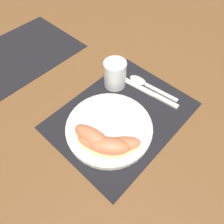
# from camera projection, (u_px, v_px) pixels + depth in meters

# --- Properties ---
(ground_plane) EXTENTS (3.00, 3.00, 0.00)m
(ground_plane) POSITION_uv_depth(u_px,v_px,m) (121.00, 115.00, 0.67)
(ground_plane) COLOR brown
(placemat) EXTENTS (0.42, 0.32, 0.00)m
(placemat) POSITION_uv_depth(u_px,v_px,m) (121.00, 115.00, 0.67)
(placemat) COLOR black
(placemat) RESTS_ON ground_plane
(placemat_far) EXTENTS (0.42, 0.32, 0.00)m
(placemat_far) POSITION_uv_depth(u_px,v_px,m) (20.00, 53.00, 0.84)
(placemat_far) COLOR black
(placemat_far) RESTS_ON ground_plane
(plate) EXTENTS (0.25, 0.25, 0.02)m
(plate) POSITION_uv_depth(u_px,v_px,m) (109.00, 128.00, 0.63)
(plate) COLOR white
(plate) RESTS_ON placemat
(juice_glass) EXTENTS (0.07, 0.07, 0.09)m
(juice_glass) POSITION_uv_depth(u_px,v_px,m) (115.00, 75.00, 0.71)
(juice_glass) COLOR silver
(juice_glass) RESTS_ON placemat
(knife) EXTENTS (0.04, 0.21, 0.01)m
(knife) POSITION_uv_depth(u_px,v_px,m) (150.00, 93.00, 0.71)
(knife) COLOR silver
(knife) RESTS_ON placemat
(spoon) EXTENTS (0.04, 0.18, 0.01)m
(spoon) POSITION_uv_depth(u_px,v_px,m) (144.00, 83.00, 0.74)
(spoon) COLOR silver
(spoon) RESTS_ON placemat
(fork) EXTENTS (0.17, 0.13, 0.00)m
(fork) POSITION_uv_depth(u_px,v_px,m) (108.00, 129.00, 0.61)
(fork) COLOR silver
(fork) RESTS_ON plate
(citrus_wedge_0) EXTENTS (0.07, 0.12, 0.05)m
(citrus_wedge_0) POSITION_uv_depth(u_px,v_px,m) (93.00, 138.00, 0.58)
(citrus_wedge_0) COLOR #F4DB84
(citrus_wedge_0) RESTS_ON plate
(citrus_wedge_1) EXTENTS (0.10, 0.14, 0.03)m
(citrus_wedge_1) POSITION_uv_depth(u_px,v_px,m) (99.00, 144.00, 0.57)
(citrus_wedge_1) COLOR #F4DB84
(citrus_wedge_1) RESTS_ON plate
(citrus_wedge_2) EXTENTS (0.11, 0.12, 0.05)m
(citrus_wedge_2) POSITION_uv_depth(u_px,v_px,m) (110.00, 147.00, 0.56)
(citrus_wedge_2) COLOR #F4DB84
(citrus_wedge_2) RESTS_ON plate
(citrus_wedge_3) EXTENTS (0.13, 0.12, 0.03)m
(citrus_wedge_3) POSITION_uv_depth(u_px,v_px,m) (117.00, 146.00, 0.57)
(citrus_wedge_3) COLOR #F4DB84
(citrus_wedge_3) RESTS_ON plate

